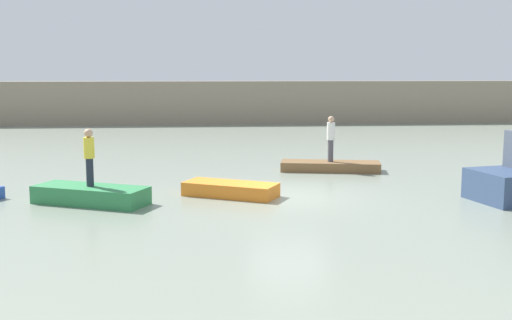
{
  "coord_description": "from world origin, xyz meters",
  "views": [
    {
      "loc": [
        -2.61,
        -19.35,
        4.05
      ],
      "look_at": [
        -0.89,
        2.06,
        0.9
      ],
      "focal_mm": 43.79,
      "sensor_mm": 36.0,
      "label": 1
    }
  ],
  "objects_px": {
    "rowboat_green": "(91,195)",
    "rowboat_orange": "(231,189)",
    "person_white_shirt": "(331,136)",
    "person_yellow_shirt": "(89,154)",
    "rowboat_brown": "(330,166)"
  },
  "relations": [
    {
      "from": "person_yellow_shirt",
      "to": "rowboat_orange",
      "type": "bearing_deg",
      "value": 10.68
    },
    {
      "from": "person_white_shirt",
      "to": "rowboat_green",
      "type": "bearing_deg",
      "value": -147.01
    },
    {
      "from": "rowboat_green",
      "to": "rowboat_orange",
      "type": "xyz_separation_m",
      "value": [
        4.26,
        0.8,
        -0.05
      ]
    },
    {
      "from": "rowboat_brown",
      "to": "rowboat_orange",
      "type": "bearing_deg",
      "value": -120.8
    },
    {
      "from": "rowboat_brown",
      "to": "person_white_shirt",
      "type": "distance_m",
      "value": 1.21
    },
    {
      "from": "person_white_shirt",
      "to": "person_yellow_shirt",
      "type": "xyz_separation_m",
      "value": [
        -8.44,
        -5.48,
        0.12
      ]
    },
    {
      "from": "rowboat_green",
      "to": "rowboat_orange",
      "type": "bearing_deg",
      "value": 34.52
    },
    {
      "from": "rowboat_green",
      "to": "person_white_shirt",
      "type": "distance_m",
      "value": 10.13
    },
    {
      "from": "rowboat_orange",
      "to": "rowboat_brown",
      "type": "height_order",
      "value": "rowboat_orange"
    },
    {
      "from": "rowboat_green",
      "to": "person_yellow_shirt",
      "type": "bearing_deg",
      "value": -163.29
    },
    {
      "from": "rowboat_green",
      "to": "person_yellow_shirt",
      "type": "distance_m",
      "value": 1.25
    },
    {
      "from": "rowboat_orange",
      "to": "rowboat_brown",
      "type": "distance_m",
      "value": 6.27
    },
    {
      "from": "person_white_shirt",
      "to": "person_yellow_shirt",
      "type": "relative_size",
      "value": 1.05
    },
    {
      "from": "rowboat_brown",
      "to": "person_yellow_shirt",
      "type": "distance_m",
      "value": 10.15
    },
    {
      "from": "rowboat_green",
      "to": "rowboat_brown",
      "type": "bearing_deg",
      "value": 56.83
    }
  ]
}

